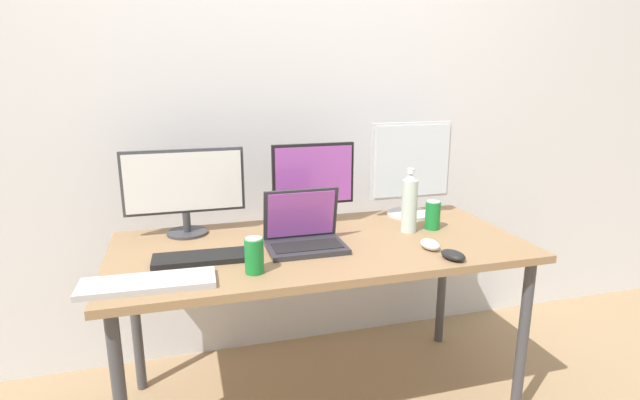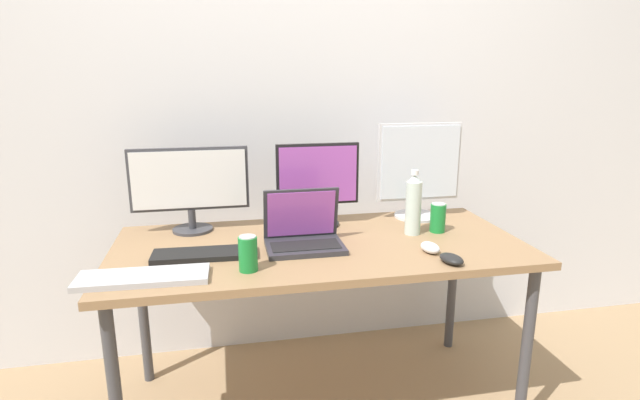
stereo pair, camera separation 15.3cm
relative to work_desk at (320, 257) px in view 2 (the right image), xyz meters
name	(u,v)px [view 2 (the right image)]	position (x,y,z in m)	size (l,w,h in m)	color
wall_back	(296,95)	(0.00, 0.59, 0.62)	(7.00, 0.08, 2.60)	silver
work_desk	(320,257)	(0.00, 0.00, 0.00)	(1.64, 0.77, 0.74)	#424247
monitor_left	(190,185)	(-0.51, 0.27, 0.27)	(0.50, 0.17, 0.36)	#38383D
monitor_center	(318,183)	(0.04, 0.24, 0.26)	(0.37, 0.19, 0.37)	black
monitor_right	(419,170)	(0.53, 0.27, 0.29)	(0.40, 0.21, 0.45)	silver
laptop_silver	(303,234)	(-0.07, -0.03, 0.12)	(0.30, 0.21, 0.23)	#2D2D33
keyboard_main	(143,277)	(-0.65, -0.25, 0.07)	(0.43, 0.15, 0.02)	#B2B2B7
keyboard_aux	(205,254)	(-0.45, -0.06, 0.07)	(0.39, 0.13, 0.02)	black
mouse_by_keyboard	(430,247)	(0.39, -0.19, 0.08)	(0.06, 0.10, 0.04)	silver
mouse_by_laptop	(451,259)	(0.42, -0.31, 0.08)	(0.07, 0.10, 0.03)	black
water_bottle	(413,205)	(0.41, 0.04, 0.19)	(0.07, 0.07, 0.28)	silver
soda_can_near_keyboard	(438,218)	(0.53, 0.05, 0.12)	(0.07, 0.07, 0.13)	#197F33
soda_can_by_laptop	(248,254)	(-0.30, -0.23, 0.12)	(0.07, 0.07, 0.13)	#197F33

